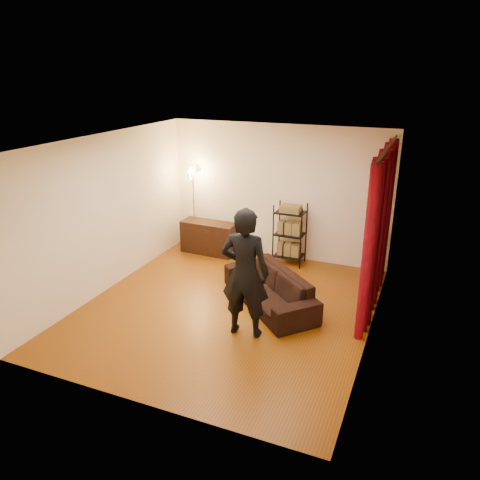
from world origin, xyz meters
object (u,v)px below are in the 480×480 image
at_px(sofa, 269,288).
at_px(person, 245,273).
at_px(storage_boxes, 246,247).
at_px(floor_lamp, 194,208).
at_px(media_cabinet, 209,238).
at_px(wire_shelf, 290,234).

distance_m(sofa, person, 1.19).
bearing_deg(storage_boxes, floor_lamp, -172.93).
bearing_deg(storage_boxes, media_cabinet, -163.18).
distance_m(wire_shelf, floor_lamp, 2.13).
height_order(storage_boxes, wire_shelf, wire_shelf).
distance_m(media_cabinet, wire_shelf, 1.75).
distance_m(person, storage_boxes, 3.22).
xyz_separation_m(person, storage_boxes, (-1.14, 2.90, -0.82)).
bearing_deg(wire_shelf, storage_boxes, 165.13).
bearing_deg(floor_lamp, person, -50.37).
height_order(person, media_cabinet, person).
xyz_separation_m(person, wire_shelf, (-0.17, 2.77, -0.35)).
bearing_deg(person, storage_boxes, -73.55).
height_order(sofa, wire_shelf, wire_shelf).
distance_m(sofa, media_cabinet, 2.57).
xyz_separation_m(sofa, person, (-0.04, -0.98, 0.68)).
distance_m(person, media_cabinet, 3.33).
bearing_deg(storage_boxes, person, -68.50).
xyz_separation_m(media_cabinet, storage_boxes, (0.76, 0.23, -0.19)).
relative_size(sofa, person, 1.03).
xyz_separation_m(person, floor_lamp, (-2.28, 2.75, -0.06)).
relative_size(person, wire_shelf, 1.57).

